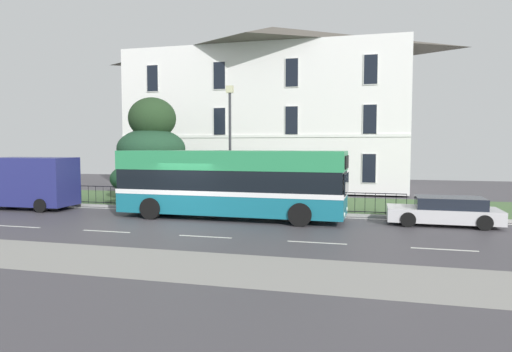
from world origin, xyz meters
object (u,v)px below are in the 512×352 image
at_px(single_decker_bus, 231,183).
at_px(white_panel_van, 29,183).
at_px(evergreen_tree, 151,156).
at_px(street_lamp_post, 230,137).
at_px(parked_hatchback_00, 445,211).
at_px(georgian_townhouse, 272,106).

distance_m(single_decker_bus, white_panel_van, 10.95).
height_order(evergreen_tree, street_lamp_post, street_lamp_post).
bearing_deg(evergreen_tree, white_panel_van, -127.29).
xyz_separation_m(parked_hatchback_00, street_lamp_post, (-10.02, 2.49, 3.13)).
relative_size(georgian_townhouse, single_decker_bus, 1.99).
height_order(parked_hatchback_00, street_lamp_post, street_lamp_post).
relative_size(single_decker_bus, parked_hatchback_00, 2.33).
height_order(georgian_townhouse, evergreen_tree, georgian_townhouse).
bearing_deg(street_lamp_post, evergreen_tree, 156.33).
distance_m(georgian_townhouse, single_decker_bus, 16.32).
distance_m(georgian_townhouse, white_panel_van, 18.70).
bearing_deg(parked_hatchback_00, georgian_townhouse, -54.24).
xyz_separation_m(evergreen_tree, street_lamp_post, (5.85, -2.57, 1.08)).
distance_m(white_panel_van, street_lamp_post, 10.59).
bearing_deg(georgian_townhouse, white_panel_van, -121.67).
relative_size(evergreen_tree, single_decker_bus, 0.59).
bearing_deg(evergreen_tree, parked_hatchback_00, -17.68).
height_order(evergreen_tree, white_panel_van, evergreen_tree).
xyz_separation_m(georgian_townhouse, evergreen_tree, (-5.37, -9.97, -3.73)).
height_order(georgian_townhouse, parked_hatchback_00, georgian_townhouse).
height_order(single_decker_bus, parked_hatchback_00, single_decker_bus).
relative_size(white_panel_van, street_lamp_post, 0.84).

